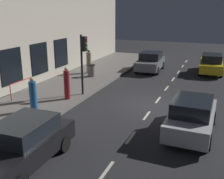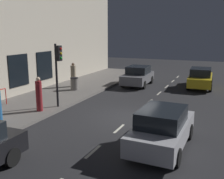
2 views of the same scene
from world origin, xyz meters
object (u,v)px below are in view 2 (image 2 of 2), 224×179
(parked_car_2, at_px, (162,128))
(parked_car_0, at_px, (200,78))
(traffic_light, at_px, (58,62))
(pedestrian_0, at_px, (73,76))
(trash_bin, at_px, (74,84))
(parked_car_3, at_px, (138,76))
(pedestrian_2, at_px, (39,95))

(parked_car_2, bearing_deg, parked_car_0, 90.44)
(traffic_light, relative_size, parked_car_2, 0.86)
(pedestrian_0, relative_size, trash_bin, 2.03)
(parked_car_2, distance_m, pedestrian_0, 11.96)
(parked_car_0, bearing_deg, trash_bin, -150.63)
(traffic_light, xyz_separation_m, trash_bin, (1.59, -4.24, -2.08))
(parked_car_2, bearing_deg, trash_bin, 140.80)
(traffic_light, distance_m, parked_car_3, 8.90)
(pedestrian_2, bearing_deg, traffic_light, 161.01)
(parked_car_0, distance_m, parked_car_3, 4.96)
(traffic_light, bearing_deg, parked_car_0, -125.79)
(pedestrian_2, xyz_separation_m, trash_bin, (1.06, -5.35, -0.41))
(trash_bin, bearing_deg, parked_car_2, 139.18)
(parked_car_2, relative_size, pedestrian_0, 2.23)
(parked_car_0, height_order, pedestrian_2, pedestrian_2)
(parked_car_0, height_order, parked_car_3, same)
(pedestrian_0, bearing_deg, parked_car_2, 5.15)
(traffic_light, bearing_deg, trash_bin, -69.42)
(parked_car_0, relative_size, pedestrian_0, 2.26)
(parked_car_3, distance_m, pedestrian_0, 5.32)
(parked_car_2, height_order, pedestrian_2, pedestrian_2)
(pedestrian_0, distance_m, trash_bin, 1.29)
(traffic_light, xyz_separation_m, pedestrian_0, (2.29, -5.25, -1.68))
(parked_car_0, xyz_separation_m, pedestrian_2, (7.33, 10.55, 0.24))
(parked_car_2, bearing_deg, pedestrian_0, 139.33)
(parked_car_0, distance_m, trash_bin, 9.87)
(pedestrian_0, xyz_separation_m, trash_bin, (-0.70, 1.01, -0.40))
(parked_car_2, distance_m, pedestrian_2, 7.28)
(parked_car_3, relative_size, pedestrian_2, 2.18)
(parked_car_0, bearing_deg, parked_car_2, -93.56)
(parked_car_2, relative_size, pedestrian_2, 2.22)
(trash_bin, bearing_deg, traffic_light, 110.58)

